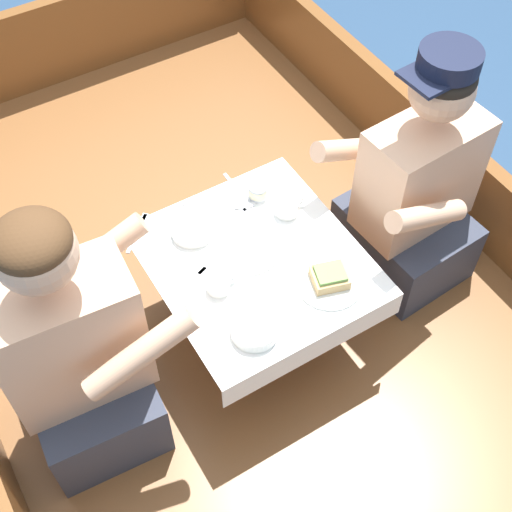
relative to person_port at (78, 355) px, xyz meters
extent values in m
plane|color=navy|center=(0.62, 0.16, -0.69)|extent=(60.00, 60.00, 0.00)
cube|color=brown|center=(0.62, 0.16, -0.54)|extent=(1.99, 3.19, 0.29)
cube|color=brown|center=(1.59, 0.16, -0.22)|extent=(0.06, 3.19, 0.35)
cube|color=brown|center=(0.62, 1.72, -0.19)|extent=(1.87, 0.06, 0.41)
cylinder|color=#B2B2B7|center=(0.62, 0.03, -0.21)|extent=(0.07, 0.07, 0.37)
cube|color=brown|center=(0.62, 0.03, -0.02)|extent=(0.61, 0.67, 0.02)
cube|color=white|center=(0.62, 0.03, -0.01)|extent=(0.64, 0.70, 0.00)
cube|color=white|center=(0.62, -0.31, -0.06)|extent=(0.64, 0.00, 0.10)
cube|color=white|center=(0.62, 0.38, -0.06)|extent=(0.64, 0.00, 0.10)
cube|color=#333847|center=(-0.01, 0.00, -0.27)|extent=(0.39, 0.47, 0.26)
cube|color=tan|center=(-0.01, 0.00, 0.10)|extent=(0.42, 0.25, 0.46)
sphere|color=tan|center=(-0.01, 0.00, 0.48)|extent=(0.21, 0.21, 0.21)
ellipsoid|color=#472D19|center=(-0.01, 0.00, 0.53)|extent=(0.20, 0.20, 0.11)
cylinder|color=tan|center=(0.16, 0.17, 0.17)|extent=(0.34, 0.10, 0.21)
cylinder|color=tan|center=(0.13, -0.19, 0.17)|extent=(0.34, 0.10, 0.21)
cube|color=#333847|center=(1.25, 0.00, -0.27)|extent=(0.39, 0.46, 0.26)
cube|color=tan|center=(1.25, 0.00, 0.07)|extent=(0.41, 0.25, 0.42)
sphere|color=tan|center=(1.25, 0.00, 0.44)|extent=(0.20, 0.20, 0.20)
ellipsoid|color=black|center=(1.25, 0.00, 0.48)|extent=(0.19, 0.19, 0.11)
cylinder|color=tan|center=(1.11, -0.19, 0.13)|extent=(0.34, 0.09, 0.21)
cylinder|color=tan|center=(1.08, 0.17, 0.13)|extent=(0.34, 0.09, 0.21)
cylinder|color=black|center=(1.25, 0.00, 0.54)|extent=(0.19, 0.19, 0.06)
cube|color=black|center=(1.16, 0.00, 0.51)|extent=(0.11, 0.15, 0.01)
cylinder|color=silver|center=(0.77, -0.16, 0.00)|extent=(0.22, 0.22, 0.01)
cylinder|color=silver|center=(0.62, 0.08, 0.00)|extent=(0.20, 0.20, 0.01)
cube|color=tan|center=(0.77, -0.16, 0.02)|extent=(0.13, 0.12, 0.04)
cube|color=#669347|center=(0.77, -0.16, 0.05)|extent=(0.11, 0.10, 0.01)
cylinder|color=silver|center=(0.50, 0.23, 0.01)|extent=(0.13, 0.13, 0.04)
cylinder|color=beige|center=(0.50, 0.23, 0.02)|extent=(0.11, 0.11, 0.02)
cylinder|color=silver|center=(0.48, -0.20, 0.01)|extent=(0.14, 0.14, 0.04)
cylinder|color=beige|center=(0.48, -0.20, 0.02)|extent=(0.12, 0.12, 0.02)
cylinder|color=silver|center=(0.46, 0.00, 0.02)|extent=(0.07, 0.07, 0.06)
torus|color=silver|center=(0.51, 0.00, 0.03)|extent=(0.04, 0.01, 0.04)
cylinder|color=#3D2314|center=(0.46, 0.00, 0.04)|extent=(0.06, 0.06, 0.01)
cylinder|color=silver|center=(0.81, 0.15, 0.02)|extent=(0.08, 0.08, 0.05)
torus|color=silver|center=(0.86, 0.15, 0.02)|extent=(0.04, 0.01, 0.04)
cylinder|color=#3D2314|center=(0.81, 0.15, 0.04)|extent=(0.07, 0.07, 0.01)
cylinder|color=silver|center=(0.77, 0.26, 0.02)|extent=(0.06, 0.06, 0.05)
cylinder|color=beige|center=(0.77, 0.26, 0.02)|extent=(0.07, 0.07, 0.03)
cube|color=silver|center=(0.57, 0.30, 0.00)|extent=(0.07, 0.16, 0.00)
ellipsoid|color=silver|center=(0.54, 0.36, 0.00)|extent=(0.04, 0.02, 0.01)
cube|color=silver|center=(0.34, 0.33, 0.00)|extent=(0.13, 0.13, 0.00)
cube|color=silver|center=(0.39, 0.38, 0.00)|extent=(0.04, 0.04, 0.00)
cube|color=silver|center=(0.71, 0.19, 0.00)|extent=(0.07, 0.16, 0.00)
ellipsoid|color=silver|center=(0.69, 0.26, 0.00)|extent=(0.04, 0.02, 0.01)
cube|color=silver|center=(0.66, 0.22, 0.00)|extent=(0.17, 0.06, 0.00)
ellipsoid|color=silver|center=(0.73, 0.24, 0.00)|extent=(0.04, 0.02, 0.01)
cube|color=silver|center=(0.39, 0.06, 0.00)|extent=(0.16, 0.07, 0.00)
cube|color=silver|center=(0.45, 0.08, 0.00)|extent=(0.04, 0.03, 0.00)
cube|color=silver|center=(0.72, 0.33, 0.00)|extent=(0.01, 0.17, 0.00)
camera|label=1|loc=(-0.09, -1.15, 1.80)|focal=50.00mm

